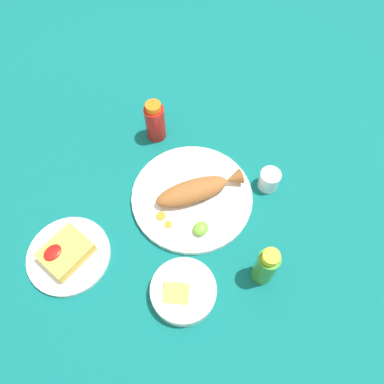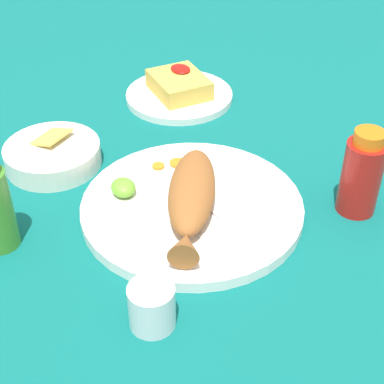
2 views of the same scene
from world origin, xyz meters
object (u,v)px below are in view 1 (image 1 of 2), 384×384
Objects in this scene: fried_fish at (197,190)px; guacamole_bowl at (183,291)px; main_plate at (192,197)px; fork_near at (203,171)px; fork_far at (216,179)px; hot_sauce_bottle_green at (266,266)px; hot_sauce_bottle_red at (155,121)px; salt_cup at (269,180)px; side_plate_fries at (69,255)px.

guacamole_bowl is (0.23, 0.15, -0.02)m from fried_fish.
guacamole_bowl is at bearing 35.37° from main_plate.
fork_near is 1.03× the size of fork_far.
hot_sauce_bottle_green is (0.14, 0.25, 0.05)m from fork_far.
hot_sauce_bottle_green reaches higher than fork_near.
hot_sauce_bottle_red is 0.50m from guacamole_bowl.
fried_fish reaches higher than salt_cup.
side_plate_fries is at bearing 141.64° from fork_far.
hot_sauce_bottle_red is 0.37m from salt_cup.
side_plate_fries is at bearing 8.26° from fried_fish.
fork_near is 0.87× the size of side_plate_fries.
fried_fish is 4.07× the size of salt_cup.
hot_sauce_bottle_green reaches higher than side_plate_fries.
salt_cup is at bearing 151.70° from side_plate_fries.
guacamole_bowl is at bearing -174.11° from fork_far.
main_plate is at bearing 158.05° from side_plate_fries.
fork_near reaches higher than main_plate.
main_plate is 0.29m from hot_sauce_bottle_green.
main_plate is at bearing -38.67° from salt_cup.
main_plate is at bearing 149.02° from fork_far.
hot_sauce_bottle_green is at bearing 124.25° from side_plate_fries.
hot_sauce_bottle_red is at bearing 75.68° from fork_near.
salt_cup is 0.39m from guacamole_bowl.
hot_sauce_bottle_green reaches higher than hot_sauce_bottle_red.
salt_cup is 0.57m from side_plate_fries.
hot_sauce_bottle_red reaches higher than salt_cup.
hot_sauce_bottle_red is (-0.02, -0.20, 0.04)m from fork_near.
fried_fish is 0.28m from hot_sauce_bottle_green.
salt_cup is (-0.07, 0.36, -0.04)m from hot_sauce_bottle_red.
main_plate is 2.45× the size of hot_sauce_bottle_red.
fork_near is at bearing -148.88° from guacamole_bowl.
hot_sauce_bottle_green is (0.06, 0.27, 0.06)m from main_plate.
salt_cup is 0.37× the size of guacamole_bowl.
fork_far is 1.32× the size of hot_sauce_bottle_red.
fork_far is 1.13× the size of guacamole_bowl.
salt_cup is (-0.09, 0.12, 0.01)m from fork_far.
salt_cup reaches higher than side_plate_fries.
guacamole_bowl reaches higher than side_plate_fries.
side_plate_fries is (0.51, -0.27, -0.02)m from salt_cup.
salt_cup is at bearing 171.32° from fried_fish.
fried_fish is 1.51× the size of guacamole_bowl.
salt_cup is (-0.16, 0.13, -0.02)m from fried_fish.
fork_far is at bearing 167.20° from main_plate.
fried_fish reaches higher than fork_far.
fork_far is (-0.00, 0.05, 0.00)m from fork_near.
main_plate is 5.66× the size of salt_cup.
fried_fish is (-0.01, 0.01, 0.03)m from main_plate.
hot_sauce_bottle_green is 0.27m from salt_cup.
main_plate is 0.22m from salt_cup.
fried_fish is at bearing -104.04° from hot_sauce_bottle_green.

